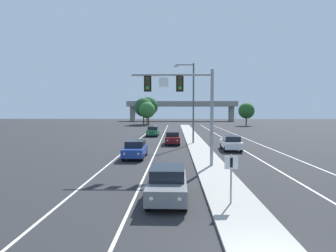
{
  "coord_description": "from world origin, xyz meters",
  "views": [
    {
      "loc": [
        -2.72,
        -7.52,
        4.34
      ],
      "look_at": [
        -3.2,
        12.62,
        3.2
      ],
      "focal_mm": 30.64,
      "sensor_mm": 36.0,
      "label": 1
    }
  ],
  "objects_px": {
    "tree_far_left_a": "(149,106)",
    "street_lamp_median": "(192,98)",
    "tree_far_right_a": "(246,111)",
    "median_sign_post": "(231,172)",
    "car_receding_white": "(231,143)",
    "tree_far_left_b": "(144,107)",
    "car_oncoming_grey": "(167,183)",
    "tree_far_left_c": "(147,110)",
    "overhead_signal_mast": "(186,97)",
    "car_oncoming_blue": "(135,149)",
    "car_oncoming_darkred": "(173,138)",
    "car_oncoming_green": "(153,131)"
  },
  "relations": [
    {
      "from": "car_oncoming_green",
      "to": "car_receding_white",
      "type": "xyz_separation_m",
      "value": [
        9.63,
        -16.35,
        0.0
      ]
    },
    {
      "from": "median_sign_post",
      "to": "tree_far_left_a",
      "type": "distance_m",
      "value": 75.55
    },
    {
      "from": "median_sign_post",
      "to": "car_oncoming_grey",
      "type": "bearing_deg",
      "value": 161.5
    },
    {
      "from": "car_oncoming_darkred",
      "to": "tree_far_left_b",
      "type": "distance_m",
      "value": 47.32
    },
    {
      "from": "tree_far_right_a",
      "to": "tree_far_left_a",
      "type": "height_order",
      "value": "tree_far_left_a"
    },
    {
      "from": "tree_far_right_a",
      "to": "tree_far_left_c",
      "type": "bearing_deg",
      "value": 177.75
    },
    {
      "from": "tree_far_right_a",
      "to": "tree_far_left_a",
      "type": "relative_size",
      "value": 0.75
    },
    {
      "from": "tree_far_left_a",
      "to": "tree_far_left_c",
      "type": "relative_size",
      "value": 1.27
    },
    {
      "from": "overhead_signal_mast",
      "to": "tree_far_right_a",
      "type": "distance_m",
      "value": 60.2
    },
    {
      "from": "car_oncoming_blue",
      "to": "car_oncoming_darkred",
      "type": "relative_size",
      "value": 1.0
    },
    {
      "from": "median_sign_post",
      "to": "car_oncoming_grey",
      "type": "xyz_separation_m",
      "value": [
        -2.87,
        0.96,
        -0.77
      ]
    },
    {
      "from": "car_receding_white",
      "to": "tree_far_left_b",
      "type": "distance_m",
      "value": 53.81
    },
    {
      "from": "car_oncoming_darkred",
      "to": "car_receding_white",
      "type": "distance_m",
      "value": 8.16
    },
    {
      "from": "car_oncoming_green",
      "to": "tree_far_left_a",
      "type": "distance_m",
      "value": 40.84
    },
    {
      "from": "car_receding_white",
      "to": "tree_far_right_a",
      "type": "xyz_separation_m",
      "value": [
        13.54,
        48.03,
        3.27
      ]
    },
    {
      "from": "tree_far_right_a",
      "to": "street_lamp_median",
      "type": "bearing_deg",
      "value": -112.26
    },
    {
      "from": "car_oncoming_green",
      "to": "tree_far_left_b",
      "type": "bearing_deg",
      "value": 98.7
    },
    {
      "from": "car_oncoming_blue",
      "to": "car_oncoming_darkred",
      "type": "height_order",
      "value": "same"
    },
    {
      "from": "overhead_signal_mast",
      "to": "street_lamp_median",
      "type": "xyz_separation_m",
      "value": [
        1.24,
        14.58,
        0.51
      ]
    },
    {
      "from": "street_lamp_median",
      "to": "tree_far_left_c",
      "type": "xyz_separation_m",
      "value": [
        -9.86,
        43.71,
        -1.51
      ]
    },
    {
      "from": "car_oncoming_grey",
      "to": "car_receding_white",
      "type": "height_order",
      "value": "same"
    },
    {
      "from": "car_receding_white",
      "to": "tree_far_right_a",
      "type": "height_order",
      "value": "tree_far_right_a"
    },
    {
      "from": "tree_far_right_a",
      "to": "car_oncoming_grey",
      "type": "bearing_deg",
      "value": -107.01
    },
    {
      "from": "overhead_signal_mast",
      "to": "car_oncoming_grey",
      "type": "distance_m",
      "value": 9.15
    },
    {
      "from": "car_receding_white",
      "to": "tree_far_left_a",
      "type": "xyz_separation_m",
      "value": [
        -14.04,
        56.69,
        4.61
      ]
    },
    {
      "from": "street_lamp_median",
      "to": "car_oncoming_grey",
      "type": "relative_size",
      "value": 2.23
    },
    {
      "from": "median_sign_post",
      "to": "car_receding_white",
      "type": "xyz_separation_m",
      "value": [
        3.51,
        18.03,
        -0.77
      ]
    },
    {
      "from": "street_lamp_median",
      "to": "car_receding_white",
      "type": "distance_m",
      "value": 8.32
    },
    {
      "from": "car_oncoming_grey",
      "to": "tree_far_right_a",
      "type": "distance_m",
      "value": 68.16
    },
    {
      "from": "overhead_signal_mast",
      "to": "street_lamp_median",
      "type": "relative_size",
      "value": 0.72
    },
    {
      "from": "car_receding_white",
      "to": "car_oncoming_blue",
      "type": "bearing_deg",
      "value": -151.52
    },
    {
      "from": "car_oncoming_green",
      "to": "tree_far_left_b",
      "type": "relative_size",
      "value": 0.58
    },
    {
      "from": "tree_far_left_b",
      "to": "tree_far_right_a",
      "type": "distance_m",
      "value": 28.77
    },
    {
      "from": "car_oncoming_blue",
      "to": "tree_far_left_b",
      "type": "distance_m",
      "value": 57.12
    },
    {
      "from": "tree_far_left_c",
      "to": "overhead_signal_mast",
      "type": "bearing_deg",
      "value": -81.59
    },
    {
      "from": "overhead_signal_mast",
      "to": "car_oncoming_blue",
      "type": "relative_size",
      "value": 1.61
    },
    {
      "from": "overhead_signal_mast",
      "to": "tree_far_left_a",
      "type": "relative_size",
      "value": 0.87
    },
    {
      "from": "tree_far_left_a",
      "to": "street_lamp_median",
      "type": "bearing_deg",
      "value": -78.84
    },
    {
      "from": "median_sign_post",
      "to": "car_oncoming_blue",
      "type": "height_order",
      "value": "median_sign_post"
    },
    {
      "from": "car_oncoming_blue",
      "to": "car_receding_white",
      "type": "bearing_deg",
      "value": 28.48
    },
    {
      "from": "car_receding_white",
      "to": "tree_far_left_b",
      "type": "relative_size",
      "value": 0.58
    },
    {
      "from": "median_sign_post",
      "to": "car_receding_white",
      "type": "height_order",
      "value": "median_sign_post"
    },
    {
      "from": "car_oncoming_green",
      "to": "street_lamp_median",
      "type": "bearing_deg",
      "value": -62.47
    },
    {
      "from": "car_oncoming_darkred",
      "to": "car_oncoming_green",
      "type": "distance_m",
      "value": 11.66
    },
    {
      "from": "tree_far_left_c",
      "to": "car_oncoming_blue",
      "type": "bearing_deg",
      "value": -85.58
    },
    {
      "from": "car_oncoming_blue",
      "to": "car_receding_white",
      "type": "xyz_separation_m",
      "value": [
        9.58,
        5.2,
        0.0
      ]
    },
    {
      "from": "median_sign_post",
      "to": "car_oncoming_grey",
      "type": "distance_m",
      "value": 3.12
    },
    {
      "from": "tree_far_left_a",
      "to": "car_oncoming_green",
      "type": "bearing_deg",
      "value": -83.76
    },
    {
      "from": "median_sign_post",
      "to": "tree_far_left_a",
      "type": "xyz_separation_m",
      "value": [
        -10.53,
        74.72,
        3.84
      ]
    },
    {
      "from": "overhead_signal_mast",
      "to": "car_oncoming_grey",
      "type": "bearing_deg",
      "value": -98.74
    }
  ]
}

